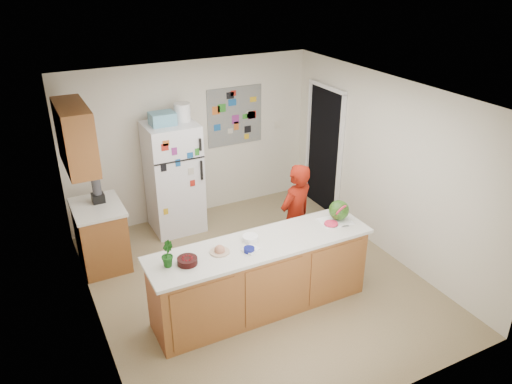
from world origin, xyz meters
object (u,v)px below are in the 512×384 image
refrigerator (174,178)px  watermelon (339,210)px  person (295,217)px  cherry_bowl (187,261)px

refrigerator → watermelon: (1.35, -2.33, 0.21)m
refrigerator → person: bearing=-58.7°
person → cherry_bowl: person is taller
cherry_bowl → watermelon: bearing=1.8°
watermelon → refrigerator: bearing=120.2°
refrigerator → watermelon: refrigerator is taller
refrigerator → watermelon: 2.70m
refrigerator → cherry_bowl: refrigerator is taller
refrigerator → cherry_bowl: 2.48m
person → watermelon: (0.28, -0.56, 0.30)m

